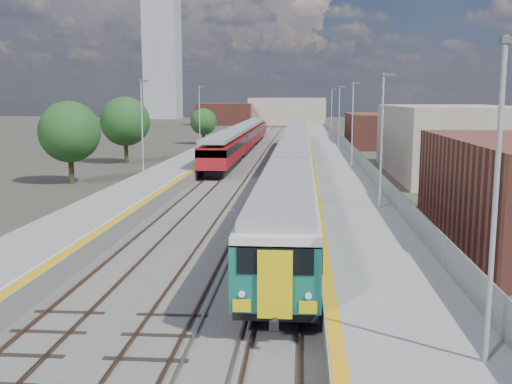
# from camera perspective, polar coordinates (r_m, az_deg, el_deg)

# --- Properties ---
(ground) EXTENTS (320.00, 320.00, 0.00)m
(ground) POSITION_cam_1_polar(r_m,az_deg,el_deg) (62.17, 2.38, 2.38)
(ground) COLOR #47443A
(ground) RESTS_ON ground
(ballast_bed) EXTENTS (10.50, 155.00, 0.06)m
(ballast_bed) POSITION_cam_1_polar(r_m,az_deg,el_deg) (64.76, 0.47, 2.68)
(ballast_bed) COLOR #565451
(ballast_bed) RESTS_ON ground
(tracks) EXTENTS (8.96, 160.00, 0.17)m
(tracks) POSITION_cam_1_polar(r_m,az_deg,el_deg) (66.38, 1.09, 2.90)
(tracks) COLOR #4C3323
(tracks) RESTS_ON ground
(platform_right) EXTENTS (4.70, 155.00, 8.52)m
(platform_right) POSITION_cam_1_polar(r_m,az_deg,el_deg) (64.62, 7.16, 3.04)
(platform_right) COLOR slate
(platform_right) RESTS_ON ground
(platform_left) EXTENTS (4.30, 155.00, 8.52)m
(platform_left) POSITION_cam_1_polar(r_m,az_deg,el_deg) (65.52, -5.47, 3.14)
(platform_left) COLOR slate
(platform_left) RESTS_ON ground
(buildings) EXTENTS (72.00, 185.50, 40.00)m
(buildings) POSITION_cam_1_polar(r_m,az_deg,el_deg) (151.72, -3.29, 10.34)
(buildings) COLOR brown
(buildings) RESTS_ON ground
(green_train) EXTENTS (2.73, 76.16, 3.01)m
(green_train) POSITION_cam_1_polar(r_m,az_deg,el_deg) (54.68, 3.69, 3.68)
(green_train) COLOR black
(green_train) RESTS_ON ground
(red_train) EXTENTS (2.74, 55.54, 3.45)m
(red_train) POSITION_cam_1_polar(r_m,az_deg,el_deg) (78.19, -1.22, 5.25)
(red_train) COLOR black
(red_train) RESTS_ON ground
(tree_a) EXTENTS (5.10, 5.10, 6.91)m
(tree_a) POSITION_cam_1_polar(r_m,az_deg,el_deg) (52.19, -17.34, 5.50)
(tree_a) COLOR #382619
(tree_a) RESTS_ON ground
(tree_b) EXTENTS (5.36, 5.36, 7.27)m
(tree_b) POSITION_cam_1_polar(r_m,az_deg,el_deg) (67.06, -12.36, 6.59)
(tree_b) COLOR #382619
(tree_b) RESTS_ON ground
(tree_c) EXTENTS (4.07, 4.07, 5.52)m
(tree_c) POSITION_cam_1_polar(r_m,az_deg,el_deg) (92.83, -5.03, 6.69)
(tree_c) COLOR #382619
(tree_c) RESTS_ON ground
(tree_d) EXTENTS (4.08, 4.08, 5.53)m
(tree_d) POSITION_cam_1_polar(r_m,az_deg,el_deg) (84.52, 20.04, 5.96)
(tree_d) COLOR #382619
(tree_d) RESTS_ON ground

